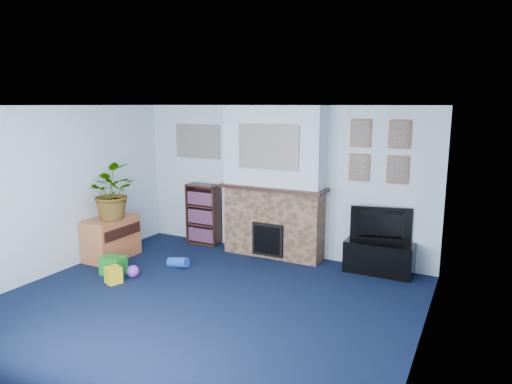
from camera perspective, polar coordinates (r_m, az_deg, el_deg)
The scene contains 26 objects.
floor at distance 5.83m, azimuth -6.56°, elevation -13.64°, with size 5.00×4.50×0.01m, color #0D1834.
ceiling at distance 5.30m, azimuth -7.13°, elevation 10.67°, with size 5.00×4.50×0.01m, color white.
wall_back at distance 7.38m, azimuth 2.90°, elevation 1.42°, with size 5.00×0.04×2.40m, color silver.
wall_front at distance 3.86m, azimuth -25.93°, elevation -8.58°, with size 5.00×0.04×2.40m, color silver.
wall_left at distance 7.12m, azimuth -23.82°, elevation 0.15°, with size 0.04×4.50×2.40m, color silver.
wall_right at distance 4.59m, azimuth 20.25°, elevation -5.14°, with size 0.04×4.50×2.40m, color silver.
chimney_breast at distance 7.20m, azimuth 2.24°, elevation 1.06°, with size 1.72×0.50×2.40m.
collage_main at distance 6.93m, azimuth 1.54°, elevation 5.65°, with size 1.00×0.03×0.68m, color gray.
collage_left at distance 8.05m, azimuth -7.29°, elevation 6.30°, with size 0.90×0.03×0.58m, color gray.
portrait_tl at distance 6.85m, azimuth 12.96°, elevation 7.17°, with size 0.30×0.03×0.40m, color brown.
portrait_tr at distance 6.73m, azimuth 17.53°, elevation 6.88°, with size 0.30×0.03×0.40m, color brown.
portrait_bl at distance 6.89m, azimuth 12.78°, elevation 3.02°, with size 0.30×0.03×0.40m, color brown.
portrait_br at distance 6.78m, azimuth 17.29°, elevation 2.67°, with size 0.30×0.03×0.40m, color brown.
tv_stand at distance 6.91m, azimuth 15.11°, elevation -7.96°, with size 0.97×0.41×0.46m, color black.
television at distance 6.79m, azimuth 15.35°, elevation -4.03°, with size 0.87×0.11×0.50m, color black.
bookshelf at distance 8.05m, azimuth -6.53°, elevation -2.91°, with size 0.58×0.28×1.05m.
sideboard at distance 7.62m, azimuth -17.62°, elevation -5.34°, with size 0.47×0.85×0.66m, color #B9663B.
potted_plant at distance 7.38m, azimuth -17.94°, elevation -0.06°, with size 0.76×0.66×0.84m, color #26661E.
mantel_clock at distance 7.16m, azimuth 2.00°, elevation 1.30°, with size 0.10×0.06×0.14m, color gold.
mantel_candle at distance 7.05m, azimuth 3.93°, elevation 1.21°, with size 0.05×0.05×0.15m, color #B2BFC6.
mantel_teddy at distance 7.40m, azimuth -1.86°, elevation 1.58°, with size 0.14×0.14×0.14m, color gray.
mantel_can at distance 6.87m, azimuth 7.83°, elevation 0.72°, with size 0.06×0.06×0.11m, color yellow.
green_crate at distance 6.97m, azimuth -17.40°, elevation -8.64°, with size 0.32×0.25×0.25m, color #198C26.
toy_ball at distance 6.78m, azimuth -15.13°, elevation -9.53°, with size 0.18×0.18×0.18m, color purple.
toy_block at distance 6.64m, azimuth -17.40°, elevation -9.91°, with size 0.19×0.19×0.23m, color yellow.
toy_tube at distance 7.05m, azimuth -9.70°, elevation -8.68°, with size 0.15×0.15×0.33m, color blue.
Camera 1 is at (2.96, -4.40, 2.41)m, focal length 32.00 mm.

